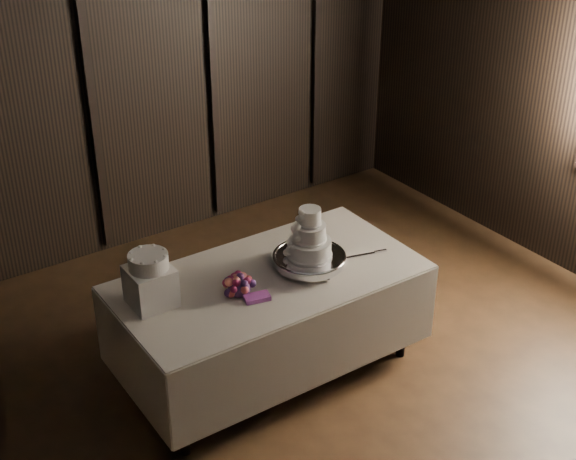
{
  "coord_description": "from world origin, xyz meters",
  "views": [
    {
      "loc": [
        -2.14,
        -2.36,
        3.49
      ],
      "look_at": [
        0.39,
        1.31,
        1.05
      ],
      "focal_mm": 50.0,
      "sensor_mm": 36.0,
      "label": 1
    }
  ],
  "objects": [
    {
      "name": "box_pedestal",
      "position": [
        -0.52,
        1.45,
        0.89
      ],
      "size": [
        0.26,
        0.26,
        0.25
      ],
      "primitive_type": "cube",
      "rotation": [
        0.0,
        0.0,
        -0.0
      ],
      "color": "white",
      "rests_on": "display_table"
    },
    {
      "name": "bouquet",
      "position": [
        -0.02,
        1.24,
        0.82
      ],
      "size": [
        0.34,
        0.42,
        0.17
      ],
      "primitive_type": null,
      "rotation": [
        0.0,
        0.0,
        -0.25
      ],
      "color": "#CD4849",
      "rests_on": "display_table"
    },
    {
      "name": "display_table",
      "position": [
        0.24,
        1.31,
        0.42
      ],
      "size": [
        2.0,
        1.06,
        0.76
      ],
      "rotation": [
        0.0,
        0.0,
        -0.01
      ],
      "color": "beige",
      "rests_on": "ground"
    },
    {
      "name": "cake_stand",
      "position": [
        0.52,
        1.25,
        0.81
      ],
      "size": [
        0.62,
        0.62,
        0.09
      ],
      "primitive_type": "cylinder",
      "rotation": [
        0.0,
        0.0,
        -0.36
      ],
      "color": "silver",
      "rests_on": "display_table"
    },
    {
      "name": "wedding_cake",
      "position": [
        0.49,
        1.24,
        0.98
      ],
      "size": [
        0.32,
        0.28,
        0.34
      ],
      "rotation": [
        0.0,
        0.0,
        -0.11
      ],
      "color": "white",
      "rests_on": "cake_stand"
    },
    {
      "name": "room",
      "position": [
        0.0,
        0.0,
        1.5
      ],
      "size": [
        6.08,
        7.08,
        3.08
      ],
      "color": "black",
      "rests_on": "ground"
    },
    {
      "name": "small_cake",
      "position": [
        -0.52,
        1.45,
        1.06
      ],
      "size": [
        0.26,
        0.26,
        0.1
      ],
      "primitive_type": "cylinder",
      "rotation": [
        0.0,
        0.0,
        -0.1
      ],
      "color": "white",
      "rests_on": "box_pedestal"
    },
    {
      "name": "cake_knife",
      "position": [
        0.85,
        1.18,
        0.77
      ],
      "size": [
        0.36,
        0.12,
        0.01
      ],
      "primitive_type": "cube",
      "rotation": [
        0.0,
        0.0,
        -0.27
      ],
      "color": "silver",
      "rests_on": "display_table"
    }
  ]
}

